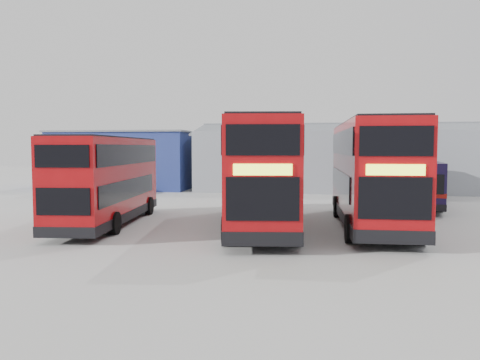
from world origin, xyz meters
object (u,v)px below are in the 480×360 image
at_px(single_decker_blue, 416,183).
at_px(office_block, 128,159).
at_px(double_decker_centre, 260,175).
at_px(double_decker_left, 108,181).
at_px(maintenance_shed, 372,159).
at_px(panel_van, 68,178).
at_px(double_decker_right, 371,175).

bearing_deg(single_decker_blue, office_block, -14.44).
bearing_deg(double_decker_centre, double_decker_left, 174.86).
xyz_separation_m(double_decker_left, double_decker_centre, (7.25, 0.16, 0.35)).
bearing_deg(double_decker_left, maintenance_shed, -129.42).
distance_m(maintenance_shed, single_decker_blue, 12.27).
bearing_deg(panel_van, double_decker_centre, -50.91).
height_order(single_decker_blue, panel_van, single_decker_blue).
relative_size(maintenance_shed, double_decker_centre, 2.59).
bearing_deg(office_block, maintenance_shed, 5.21).
bearing_deg(maintenance_shed, double_decker_right, -97.77).
bearing_deg(double_decker_centre, maintenance_shed, 63.74).
bearing_deg(single_decker_blue, maintenance_shed, -75.36).
xyz_separation_m(double_decker_centre, double_decker_right, (5.05, 0.96, -0.02)).
xyz_separation_m(double_decker_centre, single_decker_blue, (9.05, 9.69, -1.02)).
height_order(office_block, double_decker_left, office_block).
distance_m(double_decker_right, panel_van, 25.56).
height_order(double_decker_centre, double_decker_right, double_decker_centre).
bearing_deg(single_decker_blue, double_decker_centre, 56.22).
xyz_separation_m(maintenance_shed, panel_van, (-24.79, -7.83, -1.36)).
height_order(maintenance_shed, panel_van, maintenance_shed).
distance_m(double_decker_left, panel_van, 17.17).
bearing_deg(panel_van, single_decker_blue, -20.70).
height_order(maintenance_shed, double_decker_right, maintenance_shed).
bearing_deg(double_decker_centre, office_block, 119.01).
xyz_separation_m(office_block, single_decker_blue, (23.15, -10.15, -1.17)).
relative_size(maintenance_shed, double_decker_left, 3.04).
bearing_deg(single_decker_blue, double_decker_right, 74.62).
height_order(office_block, maintenance_shed, maintenance_shed).
bearing_deg(double_decker_centre, single_decker_blue, 40.58).
height_order(office_block, double_decker_right, office_block).
distance_m(office_block, double_decker_right, 26.89).
relative_size(maintenance_shed, panel_van, 5.66).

